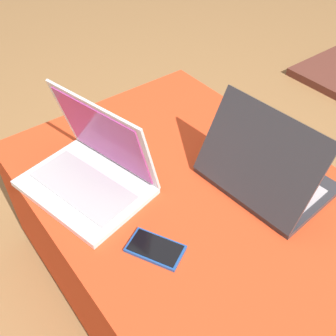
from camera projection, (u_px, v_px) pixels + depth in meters
ground_plane at (184, 275)px, 1.39m from camera, size 14.00×14.00×0.00m
ottoman at (186, 235)px, 1.23m from camera, size 1.01×0.76×0.46m
laptop_near at (91, 169)px, 1.04m from camera, size 0.38×0.31×0.25m
laptop_far at (264, 171)px, 1.04m from camera, size 0.34×0.27×0.24m
cell_phone at (155, 249)px, 0.91m from camera, size 0.15×0.13×0.01m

